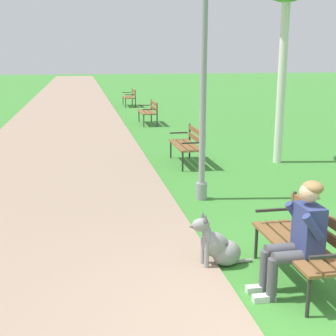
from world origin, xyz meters
TOP-DOWN VIEW (x-y plane):
  - ground_plane at (0.00, 0.00)m, footprint 120.00×120.00m
  - paved_path at (-2.45, 24.00)m, footprint 4.28×60.00m
  - park_bench_near at (0.54, 0.92)m, footprint 0.55×1.50m
  - park_bench_mid at (0.60, 6.87)m, footprint 0.55×1.50m
  - park_bench_far at (0.63, 13.41)m, footprint 0.55×1.50m
  - park_bench_furthest at (0.59, 19.70)m, footprint 0.55×1.50m
  - person_seated_on_near_bench at (0.34, 0.70)m, footprint 0.74×0.49m
  - dog_grey at (-0.29, 1.48)m, footprint 0.83×0.31m
  - lamp_post_near at (0.20, 4.13)m, footprint 0.24×0.24m

SIDE VIEW (x-z plane):
  - ground_plane at x=0.00m, z-range 0.00..0.00m
  - paved_path at x=-2.45m, z-range 0.00..0.04m
  - dog_grey at x=-0.29m, z-range -0.09..0.61m
  - park_bench_near at x=0.54m, z-range 0.09..0.94m
  - park_bench_mid at x=0.60m, z-range 0.09..0.94m
  - park_bench_far at x=0.63m, z-range 0.09..0.94m
  - park_bench_furthest at x=0.59m, z-range 0.09..0.94m
  - person_seated_on_near_bench at x=0.34m, z-range 0.06..1.31m
  - lamp_post_near at x=0.20m, z-range 0.07..3.96m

